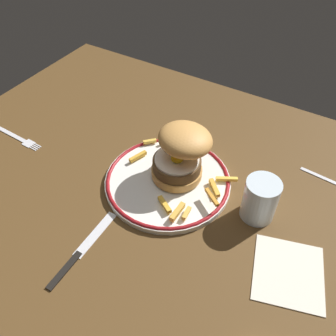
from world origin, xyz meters
TOP-DOWN VIEW (x-y plane):
  - ground_plane at (0.00, 0.00)cm, footprint 112.45×88.31cm
  - dinner_plate at (0.06, 3.79)cm, footprint 26.18×26.18cm
  - burger at (1.51, 6.56)cm, footprint 15.16×15.32cm
  - fries_pile at (3.22, 4.08)cm, footprint 23.42×20.73cm
  - water_glass at (18.89, 5.69)cm, footprint 6.51×6.51cm
  - fork at (-37.97, -2.13)cm, footprint 14.44×2.29cm
  - knife at (-4.79, -19.05)cm, footprint 2.03×18.03cm
  - napkin at (28.16, -3.31)cm, footprint 14.72×15.51cm

SIDE VIEW (x-z plane):
  - ground_plane at x=0.00cm, z-range -4.00..0.00cm
  - fork at x=-37.97cm, z-range 0.00..0.36cm
  - napkin at x=28.16cm, z-range 0.00..0.40cm
  - knife at x=-4.79cm, z-range -0.09..0.61cm
  - dinner_plate at x=0.06cm, z-range 0.04..1.64cm
  - fries_pile at x=3.22cm, z-range 1.07..3.20cm
  - water_glass at x=18.89cm, z-range -0.65..8.14cm
  - burger at x=1.51cm, z-range 1.49..13.48cm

